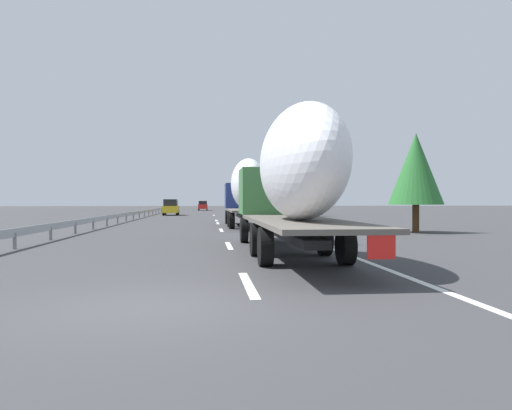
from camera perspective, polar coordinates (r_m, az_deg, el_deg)
name	(u,v)px	position (r m, az deg, el deg)	size (l,w,h in m)	color
ground_plane	(197,219)	(48.14, -6.91, -1.62)	(260.00, 260.00, 0.00)	#38383A
lane_stripe_0	(248,284)	(10.28, -0.93, -9.26)	(3.20, 0.20, 0.01)	white
lane_stripe_1	(229,246)	(19.03, -3.19, -4.78)	(3.20, 0.20, 0.01)	white
lane_stripe_2	(221,230)	(29.24, -4.10, -2.95)	(3.20, 0.20, 0.01)	white
lane_stripe_3	(218,223)	(38.37, -4.50, -2.14)	(3.20, 0.20, 0.01)	white
lane_stripe_4	(216,221)	(43.67, -4.66, -1.83)	(3.20, 0.20, 0.01)	white
lane_stripe_5	(214,215)	(60.59, -4.97, -1.19)	(3.20, 0.20, 0.01)	white
edge_line_right	(249,217)	(53.32, -0.88, -1.41)	(110.00, 0.20, 0.01)	white
truck_lead	(246,190)	(32.74, -1.13, 1.80)	(12.25, 2.55, 4.49)	navy
truck_trailing	(292,177)	(15.23, 4.28, 3.34)	(13.92, 2.55, 4.45)	#387038
car_yellow_coupe	(171,207)	(60.92, -9.94, -0.27)	(4.78, 1.83, 1.97)	gold
car_red_compact	(203,206)	(91.45, -6.25, -0.07)	(4.10, 1.74, 1.79)	red
road_sign	(265,197)	(48.52, 1.03, 0.98)	(0.10, 0.90, 3.16)	gray
tree_0	(264,191)	(89.69, 0.95, 1.68)	(3.50, 3.50, 5.90)	#472D19
tree_1	(300,178)	(56.46, 5.14, 3.15)	(2.42, 2.42, 7.34)	#472D19
tree_2	(291,179)	(62.49, 4.14, 3.06)	(3.53, 3.53, 7.50)	#472D19
tree_3	(416,169)	(28.53, 18.23, 4.04)	(3.01, 3.01, 5.55)	#472D19
guardrail_median	(139,212)	(51.58, -13.52, -0.85)	(94.00, 0.10, 0.76)	#9EA0A5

